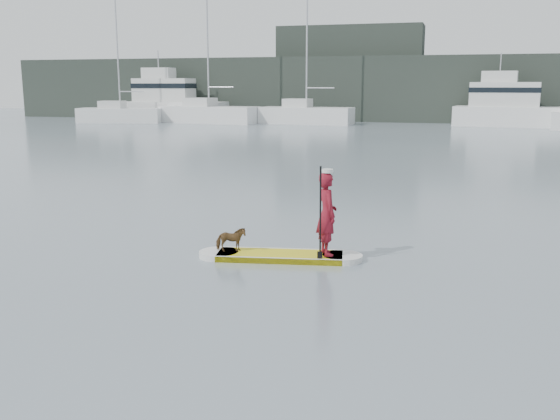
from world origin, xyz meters
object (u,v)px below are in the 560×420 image
(motor_yacht_a, at_px, (511,106))
(motor_yacht_b, at_px, (170,101))
(dog, at_px, (231,240))
(paddler, at_px, (327,214))
(paddleboard, at_px, (280,256))
(sailboat_a, at_px, (120,114))
(sailboat_b, at_px, (208,112))
(sailboat_c, at_px, (305,114))

(motor_yacht_a, xyz_separation_m, motor_yacht_b, (-31.02, -0.00, 0.18))
(dog, xyz_separation_m, motor_yacht_a, (8.21, 44.13, 1.31))
(paddler, xyz_separation_m, dog, (-1.89, -0.33, -0.57))
(paddleboard, xyz_separation_m, sailboat_a, (-26.84, 39.85, 0.72))
(dog, relative_size, motor_yacht_a, 0.06)
(paddler, xyz_separation_m, sailboat_b, (-19.66, 41.26, 0.01))
(dog, distance_m, motor_yacht_b, 49.69)
(paddler, bearing_deg, sailboat_b, -3.69)
(sailboat_b, bearing_deg, sailboat_a, -160.83)
(sailboat_a, bearing_deg, sailboat_b, 0.75)
(sailboat_b, height_order, motor_yacht_a, sailboat_b)
(sailboat_c, bearing_deg, sailboat_b, -169.96)
(paddler, distance_m, sailboat_c, 43.61)
(sailboat_a, bearing_deg, motor_yacht_a, -3.36)
(sailboat_c, bearing_deg, motor_yacht_a, 8.85)
(dog, height_order, sailboat_a, sailboat_a)
(paddleboard, xyz_separation_m, dog, (-0.98, -0.17, 0.31))
(paddleboard, xyz_separation_m, sailboat_c, (-9.92, 42.40, 0.81))
(sailboat_a, bearing_deg, motor_yacht_b, 43.07)
(paddleboard, distance_m, sailboat_a, 48.05)
(motor_yacht_a, bearing_deg, dog, -93.63)
(paddler, distance_m, sailboat_a, 48.43)
(paddleboard, bearing_deg, motor_yacht_b, 108.53)
(paddleboard, height_order, dog, dog)
(paddleboard, distance_m, paddler, 1.28)
(sailboat_b, relative_size, motor_yacht_b, 1.35)
(sailboat_c, bearing_deg, paddler, -71.93)
(paddler, xyz_separation_m, sailboat_a, (-27.76, 39.69, -0.16))
(paddleboard, distance_m, sailboat_b, 45.47)
(sailboat_b, distance_m, motor_yacht_b, 5.71)
(paddleboard, distance_m, motor_yacht_a, 44.58)
(paddleboard, relative_size, sailboat_a, 0.29)
(motor_yacht_a, bearing_deg, paddleboard, -92.43)
(paddleboard, xyz_separation_m, sailboat_b, (-18.74, 41.42, 0.89))
(paddleboard, height_order, sailboat_c, sailboat_c)
(paddler, xyz_separation_m, motor_yacht_a, (6.32, 43.80, 0.74))
(sailboat_a, relative_size, motor_yacht_b, 1.10)
(paddler, bearing_deg, sailboat_a, 5.80)
(paddler, relative_size, motor_yacht_a, 0.16)
(paddleboard, relative_size, paddler, 1.99)
(sailboat_b, bearing_deg, paddleboard, -57.46)
(motor_yacht_b, bearing_deg, dog, -64.04)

